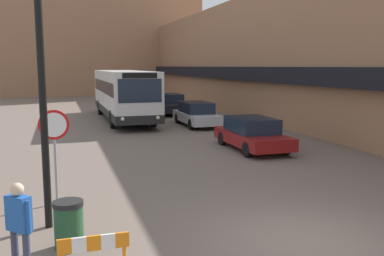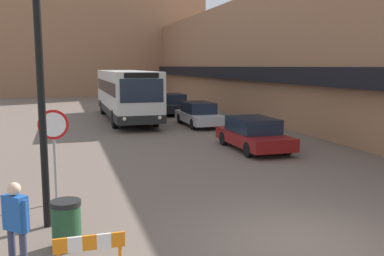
% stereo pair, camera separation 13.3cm
% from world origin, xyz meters
% --- Properties ---
extents(ground_plane, '(160.00, 160.00, 0.00)m').
position_xyz_m(ground_plane, '(0.00, 0.00, 0.00)').
color(ground_plane, '#66564C').
extents(building_row_right, '(5.50, 60.00, 8.26)m').
position_xyz_m(building_row_right, '(9.97, 24.00, 4.12)').
color(building_row_right, '#996B4C').
rests_on(building_row_right, ground_plane).
extents(building_backdrop_far, '(26.00, 8.00, 17.99)m').
position_xyz_m(building_backdrop_far, '(0.00, 48.88, 8.99)').
color(building_backdrop_far, '#996B4C').
rests_on(building_backdrop_far, ground_plane).
extents(city_bus, '(2.67, 12.29, 3.23)m').
position_xyz_m(city_bus, '(-0.54, 21.10, 1.76)').
color(city_bus, silver).
rests_on(city_bus, ground_plane).
extents(parked_car_front, '(1.90, 4.36, 1.37)m').
position_xyz_m(parked_car_front, '(3.20, 9.24, 0.69)').
color(parked_car_front, maroon).
rests_on(parked_car_front, ground_plane).
extents(parked_car_middle, '(1.79, 4.61, 1.42)m').
position_xyz_m(parked_car_middle, '(3.20, 16.95, 0.71)').
color(parked_car_middle, '#B7B7BC').
rests_on(parked_car_middle, ground_plane).
extents(parked_car_back, '(1.92, 4.30, 1.52)m').
position_xyz_m(parked_car_back, '(3.20, 23.44, 0.76)').
color(parked_car_back, black).
rests_on(parked_car_back, ground_plane).
extents(stop_sign, '(0.76, 0.08, 2.45)m').
position_xyz_m(stop_sign, '(-4.78, 4.05, 1.78)').
color(stop_sign, gray).
rests_on(stop_sign, ground_plane).
extents(street_lamp, '(1.46, 0.36, 7.30)m').
position_xyz_m(street_lamp, '(-4.70, 2.40, 4.45)').
color(street_lamp, black).
rests_on(street_lamp, ground_plane).
extents(pedestrian, '(0.45, 0.45, 1.63)m').
position_xyz_m(pedestrian, '(-5.36, 0.20, 0.98)').
color(pedestrian, '#333851').
rests_on(pedestrian, ground_plane).
extents(trash_bin, '(0.59, 0.59, 0.95)m').
position_xyz_m(trash_bin, '(-4.55, 1.12, 0.48)').
color(trash_bin, '#234C2D').
rests_on(trash_bin, ground_plane).
extents(construction_barricade, '(1.10, 0.06, 0.94)m').
position_xyz_m(construction_barricade, '(-4.21, -0.74, 0.67)').
color(construction_barricade, orange).
rests_on(construction_barricade, ground_plane).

